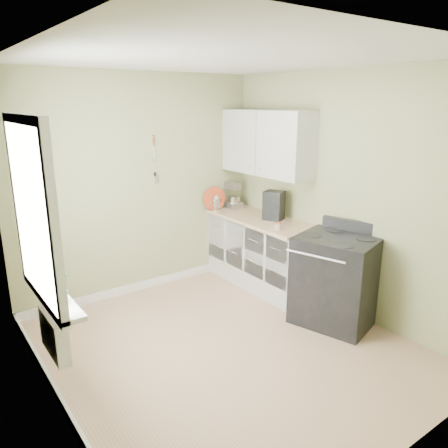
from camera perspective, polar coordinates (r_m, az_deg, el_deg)
floor at (r=4.50m, az=0.37°, el=-15.94°), size 3.20×3.60×0.02m
ceiling at (r=3.85m, az=0.45°, el=21.04°), size 3.20×3.60×0.02m
wall_back at (r=5.49m, az=-10.93°, el=4.91°), size 3.20×0.02×2.70m
wall_left at (r=3.31m, az=-22.68°, el=-3.20°), size 0.02×3.60×2.70m
wall_right at (r=5.06m, az=15.27°, el=3.73°), size 0.02×3.60×2.70m
base_cabinets at (r=5.76m, az=4.90°, el=-3.80°), size 0.60×1.60×0.87m
countertop at (r=5.61m, az=4.93°, el=0.56°), size 0.64×1.60×0.04m
upper_cabinets at (r=5.61m, az=5.55°, el=10.51°), size 0.35×1.40×0.80m
window at (r=3.54m, az=-23.78°, el=1.26°), size 0.06×1.14×1.44m
window_sill at (r=3.77m, az=-21.56°, el=-8.48°), size 0.18×1.14×0.04m
radiator at (r=3.86m, az=-21.30°, el=-13.31°), size 0.12×0.50×0.35m
wall_utensils at (r=5.51m, az=-9.02°, el=7.31°), size 0.02×0.14×0.58m
stove at (r=4.91m, az=14.38°, el=-7.03°), size 0.91×0.96×1.10m
stand_mixer at (r=6.16m, az=0.86°, el=3.81°), size 0.21×0.34×0.40m
kettle at (r=6.01m, az=-1.09°, el=2.83°), size 0.20×0.12×0.20m
coffee_maker at (r=5.52m, az=6.51°, el=2.33°), size 0.29×0.30×0.37m
red_tray at (r=5.98m, az=-1.30°, el=3.34°), size 0.33×0.13×0.32m
jar at (r=5.13m, az=7.07°, el=-0.27°), size 0.07×0.07×0.08m
plant_a at (r=3.47m, az=-20.61°, el=-7.19°), size 0.18×0.20×0.32m
plant_b at (r=3.79m, az=-22.08°, el=-5.37°), size 0.23×0.23×0.33m
plant_c at (r=4.02m, az=-22.97°, el=-4.36°), size 0.22×0.22×0.32m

